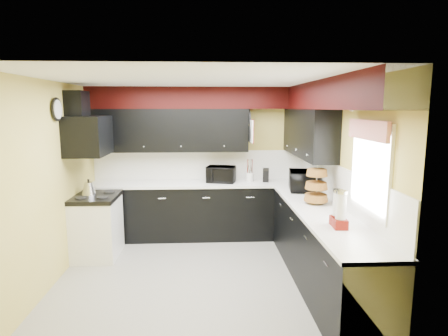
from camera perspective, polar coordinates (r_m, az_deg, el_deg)
The scene contains 35 objects.
ground at distance 5.09m, azimuth -3.79°, elevation -16.08°, with size 3.60×3.60×0.00m, color gray.
wall_back at distance 6.47m, azimuth -3.67°, elevation 1.00°, with size 3.60×0.06×2.50m, color #E0C666.
wall_right at distance 5.00m, azimuth 17.17°, elevation -1.85°, with size 0.06×3.60×2.50m, color #E0C666.
wall_left at distance 5.06m, azimuth -24.80°, elevation -2.16°, with size 0.06×3.60×2.50m, color #E0C666.
ceiling at distance 4.61m, azimuth -4.13°, elevation 13.25°, with size 3.60×3.60×0.06m, color white.
cab_back at distance 6.34m, azimuth -3.63°, elevation -6.57°, with size 3.60×0.60×0.90m, color black.
cab_right at distance 4.85m, azimuth 14.54°, elevation -11.93°, with size 0.60×3.00×0.90m, color black.
counter_back at distance 6.23m, azimuth -3.68°, elevation -2.40°, with size 3.62×0.64×0.04m, color white.
counter_right at distance 4.70m, azimuth 14.77°, elevation -6.57°, with size 0.64×3.02×0.04m, color white.
splash_back at distance 6.47m, azimuth -3.67°, elevation 0.46°, with size 3.60×0.02×0.50m, color white.
splash_right at distance 5.00m, azimuth 17.03°, elevation -2.53°, with size 0.02×3.60×0.50m, color white.
upper_back at distance 6.27m, azimuth -8.35°, elevation 5.71°, with size 2.60×0.35×0.70m, color black.
upper_right at distance 5.73m, azimuth 12.71°, elevation 5.25°, with size 0.35×1.80×0.70m, color black.
soffit_back at distance 6.23m, azimuth -3.80°, elevation 10.60°, with size 3.60×0.36×0.35m, color black.
soffit_right at distance 4.68m, azimuth 16.46°, elevation 10.70°, with size 0.36×3.24×0.35m, color black.
stove at distance 5.85m, azimuth -18.75°, elevation -8.63°, with size 0.60×0.75×0.86m, color white.
cooktop at distance 5.73m, azimuth -18.99°, elevation -4.24°, with size 0.62×0.77×0.06m, color black.
hood at distance 5.61m, azimuth -19.96°, elevation 4.65°, with size 0.50×0.78×0.55m, color black.
hood_duct at distance 5.64m, azimuth -21.47°, elevation 8.86°, with size 0.24×0.40×0.40m, color black.
window at distance 4.12m, azimuth 21.43°, elevation -0.14°, with size 0.03×0.86×0.96m, color white, non-canonical shape.
valance at distance 4.06m, azimuth 21.05°, elevation 5.44°, with size 0.04×0.88×0.20m, color red.
pan_top at distance 6.20m, azimuth 3.89°, elevation 7.60°, with size 0.03×0.22×0.40m, color black, non-canonical shape.
pan_mid at distance 6.08m, azimuth 4.01°, elevation 5.21°, with size 0.03×0.28×0.46m, color black, non-canonical shape.
pan_low at distance 6.34m, azimuth 3.73°, elevation 5.10°, with size 0.03×0.24×0.42m, color black, non-canonical shape.
cut_board at distance 5.96m, azimuth 4.25°, elevation 5.60°, with size 0.03×0.26×0.35m, color white.
baskets at distance 4.97m, azimuth 13.90°, elevation -2.59°, with size 0.27×0.27×0.50m, color brown, non-canonical shape.
clock at distance 5.20m, azimuth -24.14°, elevation 8.16°, with size 0.03×0.30×0.30m, color black, non-canonical shape.
deco_plate at distance 4.57m, azimuth 18.93°, elevation 9.68°, with size 0.03×0.24×0.24m, color white, non-canonical shape.
toaster_oven at distance 6.23m, azimuth -0.46°, elevation -0.96°, with size 0.46×0.38×0.27m, color black.
microwave at distance 5.73m, azimuth 11.80°, elevation -1.91°, with size 0.53×0.36×0.29m, color black.
utensil_crock at distance 6.31m, azimuth 3.94°, elevation -1.39°, with size 0.14×0.14×0.15m, color silver.
knife_block at distance 6.29m, azimuth 6.39°, elevation -1.14°, with size 0.10×0.14×0.22m, color black.
kettle at distance 5.79m, azimuth -19.90°, elevation -2.93°, with size 0.20×0.20×0.18m, color #ABACB0, non-canonical shape.
dispenser_a at distance 4.13m, azimuth 16.92°, elevation -6.04°, with size 0.13×0.13×0.35m, color #610E14, non-canonical shape.
dispenser_b at distance 4.03m, azimuth 17.38°, elevation -6.33°, with size 0.14×0.14×0.37m, color maroon, non-canonical shape.
Camera 1 is at (0.09, -4.60, 2.18)m, focal length 30.00 mm.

